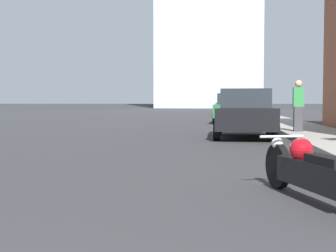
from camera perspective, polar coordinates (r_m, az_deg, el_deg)
name	(u,v)px	position (r m, az deg, el deg)	size (l,w,h in m)	color
sidewalk	(256,114)	(41.04, 10.63, 1.44)	(2.29, 240.00, 0.15)	gray
motorcycle	(311,171)	(5.80, 17.06, -5.28)	(0.98, 2.41, 0.74)	black
parked_car_black	(245,113)	(15.45, 9.36, 1.54)	(2.05, 4.04, 1.58)	black
parked_car_green	(233,108)	(25.55, 7.92, 2.17)	(2.21, 3.95, 1.60)	#1E6B33
parked_car_blue	(229,105)	(38.31, 7.46, 2.53)	(2.25, 4.31, 1.70)	#1E3899
parked_car_yellow	(226,104)	(49.49, 7.08, 2.69)	(2.05, 4.67, 1.82)	gold
parked_car_white	(223,104)	(59.87, 6.75, 2.73)	(1.90, 3.95, 1.75)	silver
pedestrian	(298,105)	(16.71, 15.60, 2.50)	(0.36, 0.25, 1.77)	#38383D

